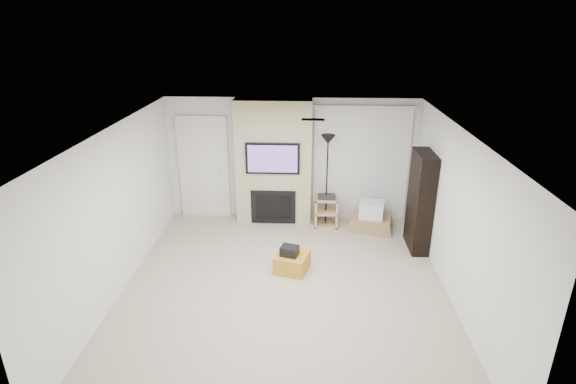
{
  "coord_description": "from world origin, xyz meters",
  "views": [
    {
      "loc": [
        0.33,
        -5.96,
        3.97
      ],
      "look_at": [
        0.0,
        1.2,
        1.15
      ],
      "focal_mm": 28.0,
      "sensor_mm": 36.0,
      "label": 1
    }
  ],
  "objects_px": {
    "floor_lamp": "(328,155)",
    "av_stand": "(326,210)",
    "box_stack": "(371,219)",
    "bookshelf": "(420,202)",
    "ottoman": "(292,262)"
  },
  "relations": [
    {
      "from": "ottoman",
      "to": "box_stack",
      "type": "bearing_deg",
      "value": 47.6
    },
    {
      "from": "ottoman",
      "to": "floor_lamp",
      "type": "distance_m",
      "value": 2.32
    },
    {
      "from": "av_stand",
      "to": "box_stack",
      "type": "relative_size",
      "value": 0.69
    },
    {
      "from": "ottoman",
      "to": "av_stand",
      "type": "xyz_separation_m",
      "value": [
        0.62,
        1.75,
        0.2
      ]
    },
    {
      "from": "ottoman",
      "to": "floor_lamp",
      "type": "bearing_deg",
      "value": 71.24
    },
    {
      "from": "ottoman",
      "to": "av_stand",
      "type": "distance_m",
      "value": 1.87
    },
    {
      "from": "bookshelf",
      "to": "floor_lamp",
      "type": "bearing_deg",
      "value": 151.78
    },
    {
      "from": "floor_lamp",
      "to": "av_stand",
      "type": "bearing_deg",
      "value": -84.86
    },
    {
      "from": "floor_lamp",
      "to": "av_stand",
      "type": "height_order",
      "value": "floor_lamp"
    },
    {
      "from": "floor_lamp",
      "to": "av_stand",
      "type": "xyz_separation_m",
      "value": [
        0.0,
        -0.05,
        -1.13
      ]
    },
    {
      "from": "ottoman",
      "to": "bookshelf",
      "type": "xyz_separation_m",
      "value": [
        2.24,
        0.93,
        0.75
      ]
    },
    {
      "from": "floor_lamp",
      "to": "av_stand",
      "type": "relative_size",
      "value": 2.83
    },
    {
      "from": "av_stand",
      "to": "bookshelf",
      "type": "height_order",
      "value": "bookshelf"
    },
    {
      "from": "floor_lamp",
      "to": "box_stack",
      "type": "height_order",
      "value": "floor_lamp"
    },
    {
      "from": "floor_lamp",
      "to": "box_stack",
      "type": "distance_m",
      "value": 1.55
    }
  ]
}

